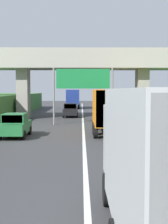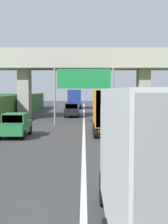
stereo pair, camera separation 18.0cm
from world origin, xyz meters
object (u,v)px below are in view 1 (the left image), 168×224
Objects in this scene: truck_silver at (167,162)px; truck_blue at (73,98)px; overhead_highway_sign at (83,83)px; truck_orange at (108,109)px; truck_yellow at (130,104)px; car_green at (15,125)px; construction_barrel_5 at (168,128)px; car_black at (70,110)px.

truck_blue is at bearing 93.59° from truck_silver.
overhead_highway_sign is at bearing 93.67° from truck_silver.
overhead_highway_sign reaches higher than truck_orange.
truck_silver is 18.27m from truck_orange.
truck_yellow is at bearing -75.95° from truck_blue.
truck_silver is at bearing -68.52° from car_green.
truck_silver is 17.91m from car_green.
car_green is 11.51m from construction_barrel_5.
car_green is at bearing 111.48° from truck_silver.
truck_blue is at bearing 103.35° from construction_barrel_5.
truck_blue reaches higher than car_black.
truck_silver is at bearing -90.97° from truck_orange.
truck_yellow is (6.51, -25.99, 0.00)m from truck_blue.
truck_yellow is 8.11× the size of construction_barrel_5.
construction_barrel_5 is (8.17, -34.42, -1.47)m from truck_blue.
truck_blue is 52.55m from truck_silver.
truck_orange is 7.13m from car_green.
overhead_highway_sign is 7.17m from truck_orange.
truck_yellow is (3.21, 26.45, 0.00)m from truck_silver.
car_black is at bearing 116.89° from construction_barrel_5.
construction_barrel_5 is at bearing -63.11° from car_black.
truck_silver is at bearing -86.33° from overhead_highway_sign.
truck_yellow is at bearing 45.16° from car_green.
car_green is (-6.55, 16.64, -1.08)m from truck_silver.
car_black is 1.00× the size of car_green.
truck_orange and truck_yellow have the same top height.
overhead_highway_sign reaches higher than truck_yellow.
truck_orange is 8.69m from truck_yellow.
overhead_highway_sign is at bearing -161.36° from truck_yellow.
truck_orange is at bearing 89.03° from truck_silver.
car_black is 17.51m from car_green.
truck_silver reaches higher than car_green.
car_black is 17.71m from construction_barrel_5.
car_black is 4.56× the size of construction_barrel_5.
truck_blue reaches higher than construction_barrel_5.
car_black and car_green have the same top height.
truck_silver is 1.78× the size of car_black.
truck_orange is at bearing -109.52° from truck_yellow.
overhead_highway_sign is at bearing 133.54° from construction_barrel_5.
truck_blue is 1.00× the size of truck_orange.
construction_barrel_5 is at bearing -46.46° from overhead_highway_sign.
truck_yellow is 8.71m from construction_barrel_5.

